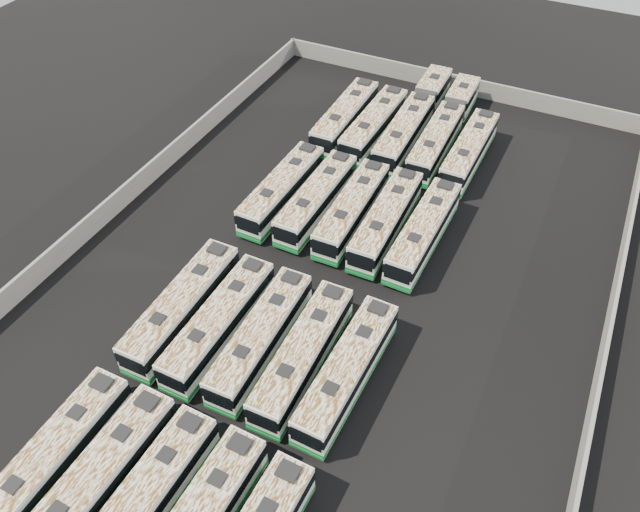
{
  "coord_description": "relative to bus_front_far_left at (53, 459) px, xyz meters",
  "views": [
    {
      "loc": [
        15.62,
        -33.42,
        39.01
      ],
      "look_at": [
        -1.27,
        1.24,
        1.6
      ],
      "focal_mm": 35.0,
      "sensor_mm": 36.0,
      "label": 1
    }
  ],
  "objects": [
    {
      "name": "bus_front_left",
      "position": [
        3.61,
        -0.01,
        0.05
      ],
      "size": [
        3.06,
        13.0,
        3.65
      ],
      "rotation": [
        0.0,
        0.0,
        -0.03
      ],
      "color": "white",
      "rests_on": "ground"
    },
    {
      "name": "bus_back_far_right",
      "position": [
        14.27,
        45.2,
        -0.01
      ],
      "size": [
        2.81,
        12.6,
        3.54
      ],
      "rotation": [
        0.0,
        0.0,
        -0.01
      ],
      "color": "white",
      "rests_on": "ground"
    },
    {
      "name": "bus_midfront_far_right",
      "position": [
        14.2,
        14.45,
        -0.0
      ],
      "size": [
        2.98,
        12.66,
        3.55
      ],
      "rotation": [
        0.0,
        0.0,
        -0.03
      ],
      "color": "white",
      "rests_on": "ground"
    },
    {
      "name": "bus_midback_far_left",
      "position": [
        -0.11,
        31.01,
        0.0
      ],
      "size": [
        2.93,
        12.69,
        3.56
      ],
      "rotation": [
        0.0,
        0.0,
        -0.02
      ],
      "color": "white",
      "rests_on": "ground"
    },
    {
      "name": "bus_midback_left",
      "position": [
        3.51,
        31.19,
        -0.01
      ],
      "size": [
        2.82,
        12.56,
        3.53
      ],
      "rotation": [
        0.0,
        0.0,
        -0.01
      ],
      "color": "white",
      "rests_on": "ground"
    },
    {
      "name": "bus_front_center",
      "position": [
        7.02,
        0.1,
        0.0
      ],
      "size": [
        2.94,
        12.66,
        3.55
      ],
      "rotation": [
        0.0,
        0.0,
        -0.02
      ],
      "color": "white",
      "rests_on": "ground"
    },
    {
      "name": "bus_back_far_left",
      "position": [
        0.04,
        45.44,
        0.05
      ],
      "size": [
        2.89,
        12.98,
        3.65
      ],
      "rotation": [
        0.0,
        0.0,
        0.01
      ],
      "color": "white",
      "rests_on": "ground"
    },
    {
      "name": "bus_midfront_left",
      "position": [
        3.47,
        14.26,
        0.01
      ],
      "size": [
        2.75,
        12.67,
        3.57
      ],
      "rotation": [
        0.0,
        0.0,
        -0.01
      ],
      "color": "white",
      "rests_on": "ground"
    },
    {
      "name": "ground",
      "position": [
        8.38,
        23.3,
        -1.82
      ],
      "size": [
        140.0,
        140.0,
        0.0
      ],
      "primitive_type": "plane",
      "color": "black",
      "rests_on": "ground"
    },
    {
      "name": "bus_back_right",
      "position": [
        10.54,
        48.55,
        -0.02
      ],
      "size": [
        3.05,
        19.48,
        3.52
      ],
      "rotation": [
        0.0,
        0.0,
        0.02
      ],
      "color": "white",
      "rests_on": "ground"
    },
    {
      "name": "bus_midback_center",
      "position": [
        7.15,
        31.23,
        -0.01
      ],
      "size": [
        2.89,
        12.57,
        3.53
      ],
      "rotation": [
        0.0,
        0.0,
        0.02
      ],
      "color": "white",
      "rests_on": "ground"
    },
    {
      "name": "bus_midfront_right",
      "position": [
        10.67,
        14.37,
        0.01
      ],
      "size": [
        2.93,
        12.76,
        3.58
      ],
      "rotation": [
        0.0,
        0.0,
        0.02
      ],
      "color": "white",
      "rests_on": "ground"
    },
    {
      "name": "bus_midfront_far_left",
      "position": [
        -0.01,
        14.36,
        0.05
      ],
      "size": [
        2.86,
        12.98,
        3.65
      ],
      "rotation": [
        0.0,
        0.0,
        0.01
      ],
      "color": "white",
      "rests_on": "ground"
    },
    {
      "name": "bus_midback_right",
      "position": [
        10.57,
        31.21,
        0.02
      ],
      "size": [
        2.93,
        12.77,
        3.59
      ],
      "rotation": [
        0.0,
        0.0,
        0.02
      ],
      "color": "white",
      "rests_on": "ground"
    },
    {
      "name": "bus_midback_far_right",
      "position": [
        14.16,
        31.19,
        0.01
      ],
      "size": [
        2.93,
        12.73,
        3.57
      ],
      "rotation": [
        0.0,
        0.0,
        -0.02
      ],
      "color": "white",
      "rests_on": "ground"
    },
    {
      "name": "bus_front_far_left",
      "position": [
        0.0,
        0.0,
        0.0
      ],
      "size": [
        2.68,
        12.61,
        3.55
      ],
      "rotation": [
        0.0,
        0.0,
        -0.0
      ],
      "color": "white",
      "rests_on": "ground"
    },
    {
      "name": "bus_back_center",
      "position": [
        6.94,
        48.7,
        0.04
      ],
      "size": [
        3.18,
        20.08,
        3.63
      ],
      "rotation": [
        0.0,
        0.0,
        0.02
      ],
      "color": "white",
      "rests_on": "ground"
    },
    {
      "name": "perimeter_wall",
      "position": [
        8.38,
        23.3,
        -0.72
      ],
      "size": [
        45.2,
        73.2,
        2.2
      ],
      "color": "slate",
      "rests_on": "ground"
    },
    {
      "name": "bus_midfront_center",
      "position": [
        7.07,
        14.44,
        -0.01
      ],
      "size": [
        2.92,
        12.57,
        3.53
      ],
      "rotation": [
        0.0,
        0.0,
        0.02
      ],
      "color": "white",
      "rests_on": "ground"
    },
    {
      "name": "bus_back_left",
      "position": [
        3.5,
        45.37,
        0.03
      ],
      "size": [
        2.97,
        12.89,
        3.62
      ],
      "rotation": [
        0.0,
        0.0,
        -0.02
      ],
      "color": "white",
      "rests_on": "ground"
    }
  ]
}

